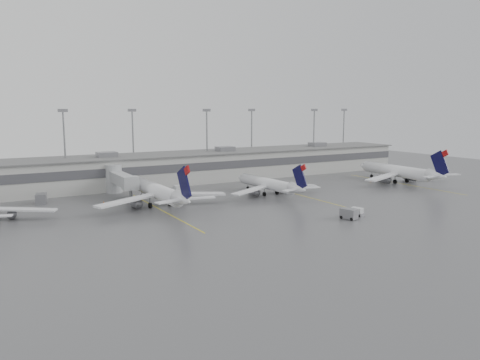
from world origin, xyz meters
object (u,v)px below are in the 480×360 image
jet_mid_left (159,192)px  jet_mid_right (270,184)px  baggage_tug (357,213)px  jet_far_right (400,171)px

jet_mid_left → jet_mid_right: 27.83m
jet_mid_right → baggage_tug: 27.17m
baggage_tug → jet_mid_left: bearing=122.5°
jet_far_right → baggage_tug: jet_far_right is taller
jet_mid_right → baggage_tug: size_ratio=9.49×
jet_mid_right → jet_far_right: (42.08, -2.44, 0.55)m
jet_mid_left → jet_mid_right: jet_mid_left is taller
jet_mid_right → baggage_tug: jet_mid_right is taller
jet_mid_left → baggage_tug: bearing=-43.5°
jet_mid_left → jet_far_right: (69.91, -2.90, 0.05)m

